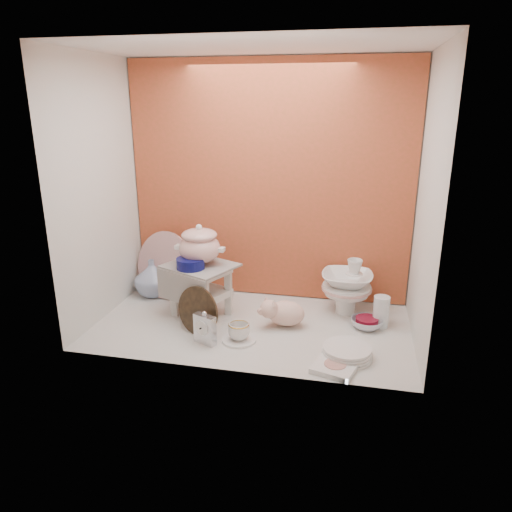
% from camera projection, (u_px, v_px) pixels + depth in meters
% --- Properties ---
extents(ground, '(1.80, 1.80, 0.00)m').
position_uv_depth(ground, '(252.00, 325.00, 2.80)').
color(ground, silver).
rests_on(ground, ground).
extents(niche_shell, '(1.86, 1.03, 1.53)m').
position_uv_depth(niche_shell, '(259.00, 160.00, 2.68)').
color(niche_shell, '#BF4A2F').
rests_on(niche_shell, ground).
extents(step_stool, '(0.48, 0.45, 0.32)m').
position_uv_depth(step_stool, '(201.00, 290.00, 2.89)').
color(step_stool, silver).
rests_on(step_stool, ground).
extents(soup_tureen, '(0.32, 0.32, 0.25)m').
position_uv_depth(soup_tureen, '(200.00, 244.00, 2.82)').
color(soup_tureen, white).
rests_on(soup_tureen, step_stool).
extents(cobalt_bowl, '(0.20, 0.20, 0.06)m').
position_uv_depth(cobalt_bowl, '(191.00, 263.00, 2.77)').
color(cobalt_bowl, '#0A0D50').
rests_on(cobalt_bowl, step_stool).
extents(floral_platter, '(0.47, 0.28, 0.43)m').
position_uv_depth(floral_platter, '(164.00, 265.00, 3.16)').
color(floral_platter, silver).
rests_on(floral_platter, ground).
extents(blue_white_vase, '(0.28, 0.28, 0.25)m').
position_uv_depth(blue_white_vase, '(152.00, 278.00, 3.19)').
color(blue_white_vase, white).
rests_on(blue_white_vase, ground).
extents(lacquer_tray, '(0.28, 0.16, 0.28)m').
position_uv_depth(lacquer_tray, '(198.00, 311.00, 2.66)').
color(lacquer_tray, black).
rests_on(lacquer_tray, ground).
extents(mantel_clock, '(0.13, 0.09, 0.18)m').
position_uv_depth(mantel_clock, '(205.00, 328.00, 2.56)').
color(mantel_clock, silver).
rests_on(mantel_clock, ground).
extents(plush_pig, '(0.29, 0.21, 0.16)m').
position_uv_depth(plush_pig, '(286.00, 313.00, 2.77)').
color(plush_pig, beige).
rests_on(plush_pig, ground).
extents(teacup_saucer, '(0.25, 0.25, 0.01)m').
position_uv_depth(teacup_saucer, '(239.00, 340.00, 2.61)').
color(teacup_saucer, white).
rests_on(teacup_saucer, ground).
extents(gold_rim_teacup, '(0.15, 0.15, 0.09)m').
position_uv_depth(gold_rim_teacup, '(239.00, 331.00, 2.60)').
color(gold_rim_teacup, white).
rests_on(gold_rim_teacup, teacup_saucer).
extents(lattice_dish, '(0.24, 0.24, 0.03)m').
position_uv_depth(lattice_dish, '(335.00, 367.00, 2.34)').
color(lattice_dish, white).
rests_on(lattice_dish, ground).
extents(dinner_plate_stack, '(0.29, 0.29, 0.06)m').
position_uv_depth(dinner_plate_stack, '(347.00, 352.00, 2.44)').
color(dinner_plate_stack, white).
rests_on(dinner_plate_stack, ground).
extents(crystal_bowl, '(0.20, 0.20, 0.06)m').
position_uv_depth(crystal_bowl, '(367.00, 323.00, 2.76)').
color(crystal_bowl, silver).
rests_on(crystal_bowl, ground).
extents(clear_glass_vase, '(0.12, 0.12, 0.18)m').
position_uv_depth(clear_glass_vase, '(381.00, 312.00, 2.76)').
color(clear_glass_vase, silver).
rests_on(clear_glass_vase, ground).
extents(porcelain_tower, '(0.31, 0.31, 0.35)m').
position_uv_depth(porcelain_tower, '(347.00, 286.00, 2.92)').
color(porcelain_tower, white).
rests_on(porcelain_tower, ground).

